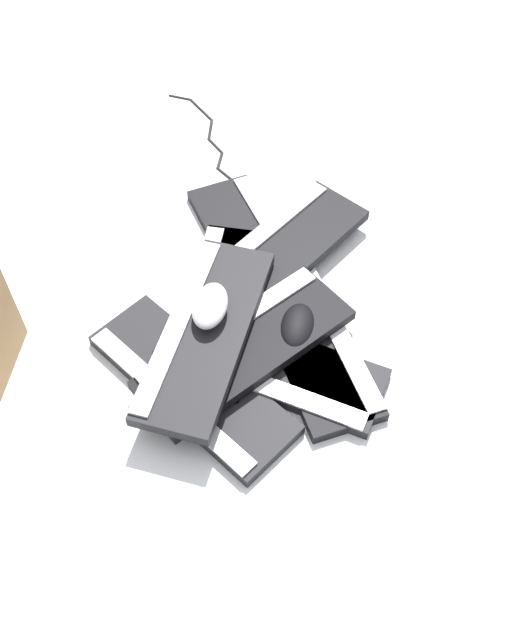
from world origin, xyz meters
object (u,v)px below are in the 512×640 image
at_px(keyboard_3, 221,309).
at_px(keyboard_4, 191,384).
at_px(mouse_0, 195,387).
at_px(mouse_3, 297,326).
at_px(keyboard_0, 270,366).
at_px(keyboard_5, 278,253).
at_px(keyboard_7, 205,332).
at_px(mouse_2, 215,275).
at_px(mouse_1, 210,306).
at_px(keyboard_2, 255,249).
at_px(keyboard_6, 245,348).
at_px(keyboard_1, 309,336).

height_order(keyboard_3, keyboard_4, same).
bearing_deg(mouse_0, mouse_3, 79.81).
height_order(keyboard_0, mouse_0, mouse_0).
relative_size(mouse_0, mouse_3, 1.00).
xyz_separation_m(keyboard_5, keyboard_7, (0.13, -0.24, 0.03)).
height_order(keyboard_3, keyboard_7, keyboard_7).
bearing_deg(keyboard_4, mouse_2, 141.36).
distance_m(keyboard_0, keyboard_3, 0.17).
bearing_deg(keyboard_3, mouse_1, -41.98).
distance_m(mouse_0, mouse_1, 0.16).
distance_m(keyboard_4, mouse_0, 0.05).
bearing_deg(keyboard_2, mouse_0, -45.49).
distance_m(keyboard_7, mouse_3, 0.18).
bearing_deg(keyboard_5, keyboard_0, -33.37).
relative_size(keyboard_6, mouse_1, 4.18).
bearing_deg(keyboard_0, mouse_2, 179.76).
bearing_deg(keyboard_1, keyboard_5, 167.32).
bearing_deg(keyboard_0, keyboard_6, -143.16).
xyz_separation_m(keyboard_2, mouse_1, (0.16, -0.19, 0.10)).
bearing_deg(mouse_0, keyboard_3, 123.39).
distance_m(keyboard_7, mouse_2, 0.17).
xyz_separation_m(keyboard_4, mouse_3, (0.00, 0.23, 0.04)).
relative_size(mouse_1, mouse_3, 1.00).
bearing_deg(keyboard_1, mouse_0, -86.28).
distance_m(mouse_1, mouse_2, 0.14).
bearing_deg(mouse_3, keyboard_3, -102.83).
height_order(keyboard_2, mouse_1, mouse_1).
relative_size(keyboard_3, mouse_2, 3.96).
distance_m(keyboard_2, keyboard_5, 0.07).
distance_m(mouse_2, mouse_3, 0.21).
height_order(mouse_0, mouse_3, same).
distance_m(keyboard_0, mouse_2, 0.23).
height_order(keyboard_1, keyboard_6, keyboard_6).
distance_m(keyboard_6, mouse_2, 0.19).
distance_m(keyboard_0, keyboard_5, 0.27).
relative_size(keyboard_1, mouse_0, 4.18).
relative_size(keyboard_4, mouse_2, 4.22).
bearing_deg(mouse_2, keyboard_6, 94.32).
bearing_deg(mouse_3, keyboard_7, -67.68).
xyz_separation_m(keyboard_2, keyboard_5, (0.06, 0.03, 0.03)).
xyz_separation_m(keyboard_5, keyboard_6, (0.18, -0.18, 0.00)).
bearing_deg(keyboard_0, keyboard_4, -104.06).
relative_size(keyboard_4, mouse_0, 4.22).
height_order(keyboard_6, keyboard_7, keyboard_7).
relative_size(keyboard_0, keyboard_6, 0.96).
height_order(keyboard_0, mouse_2, mouse_2).
bearing_deg(keyboard_7, mouse_2, 146.14).
xyz_separation_m(mouse_0, mouse_2, (-0.22, 0.16, 0.00)).
distance_m(keyboard_3, keyboard_5, 0.18).
distance_m(keyboard_6, mouse_3, 0.11).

